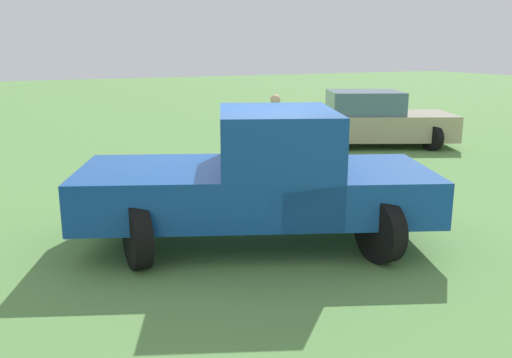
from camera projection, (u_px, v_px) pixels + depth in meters
The scene contains 4 objects.
ground_plane at pixel (257, 228), 8.21m from camera, with size 80.00×80.00×0.00m, color #5B8C47.
pickup_truck at pixel (265, 175), 7.40m from camera, with size 3.47×5.06×1.83m.
sedan_far at pixel (370, 121), 14.87m from camera, with size 3.37×4.66×1.47m.
person_bystander at pixel (275, 129), 11.72m from camera, with size 0.44×0.44×1.66m.
Camera 1 is at (7.07, -3.32, 2.65)m, focal length 38.48 mm.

